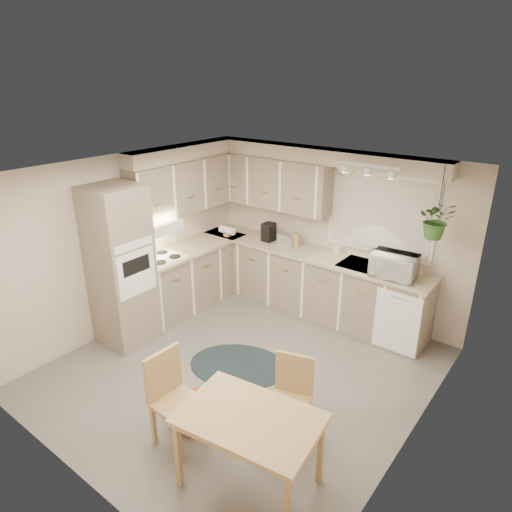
{
  "coord_description": "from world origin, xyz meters",
  "views": [
    {
      "loc": [
        2.96,
        -3.54,
        3.36
      ],
      "look_at": [
        -0.21,
        0.55,
        1.26
      ],
      "focal_mm": 32.0,
      "sensor_mm": 36.0,
      "label": 1
    }
  ],
  "objects_px": {
    "chair_back": "(288,402)",
    "microwave": "(394,263)",
    "pet_bed": "(195,410)",
    "chair_left": "(179,401)",
    "dining_table": "(250,451)",
    "braided_rug": "(238,365)"
  },
  "relations": [
    {
      "from": "chair_back",
      "to": "microwave",
      "type": "relative_size",
      "value": 1.55
    },
    {
      "from": "dining_table",
      "to": "chair_back",
      "type": "height_order",
      "value": "chair_back"
    },
    {
      "from": "chair_left",
      "to": "pet_bed",
      "type": "distance_m",
      "value": 0.54
    },
    {
      "from": "pet_bed",
      "to": "chair_back",
      "type": "bearing_deg",
      "value": 19.68
    },
    {
      "from": "chair_left",
      "to": "microwave",
      "type": "relative_size",
      "value": 1.7
    },
    {
      "from": "chair_back",
      "to": "braided_rug",
      "type": "distance_m",
      "value": 1.36
    },
    {
      "from": "chair_back",
      "to": "microwave",
      "type": "xyz_separation_m",
      "value": [
        0.05,
        2.27,
        0.7
      ]
    },
    {
      "from": "dining_table",
      "to": "microwave",
      "type": "bearing_deg",
      "value": 89.77
    },
    {
      "from": "dining_table",
      "to": "pet_bed",
      "type": "xyz_separation_m",
      "value": [
        -0.98,
        0.31,
        -0.3
      ]
    },
    {
      "from": "dining_table",
      "to": "microwave",
      "type": "xyz_separation_m",
      "value": [
        0.01,
        2.92,
        0.76
      ]
    },
    {
      "from": "chair_back",
      "to": "pet_bed",
      "type": "bearing_deg",
      "value": 2.98
    },
    {
      "from": "chair_back",
      "to": "braided_rug",
      "type": "height_order",
      "value": "chair_back"
    },
    {
      "from": "chair_left",
      "to": "chair_back",
      "type": "relative_size",
      "value": 1.1
    },
    {
      "from": "braided_rug",
      "to": "microwave",
      "type": "distance_m",
      "value": 2.33
    },
    {
      "from": "chair_back",
      "to": "pet_bed",
      "type": "height_order",
      "value": "chair_back"
    },
    {
      "from": "microwave",
      "to": "pet_bed",
      "type": "bearing_deg",
      "value": -115.18
    },
    {
      "from": "chair_left",
      "to": "microwave",
      "type": "xyz_separation_m",
      "value": [
        0.85,
        2.94,
        0.66
      ]
    },
    {
      "from": "chair_left",
      "to": "microwave",
      "type": "height_order",
      "value": "microwave"
    },
    {
      "from": "chair_back",
      "to": "microwave",
      "type": "distance_m",
      "value": 2.38
    },
    {
      "from": "dining_table",
      "to": "braided_rug",
      "type": "height_order",
      "value": "dining_table"
    },
    {
      "from": "chair_left",
      "to": "braided_rug",
      "type": "height_order",
      "value": "chair_left"
    },
    {
      "from": "chair_back",
      "to": "microwave",
      "type": "height_order",
      "value": "microwave"
    }
  ]
}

